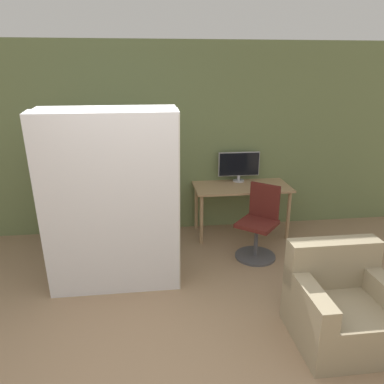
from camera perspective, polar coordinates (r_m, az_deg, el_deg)
name	(u,v)px	position (r m, az deg, el deg)	size (l,w,h in m)	color
wall_back	(157,140)	(5.42, -5.39, 7.82)	(8.00, 0.06, 2.70)	#6B7A4C
desk	(242,192)	(5.42, 7.57, 0.02)	(1.36, 0.65, 0.74)	tan
monitor	(239,165)	(5.53, 7.18, 4.08)	(0.61, 0.17, 0.44)	#B7B7BC
office_chair	(258,228)	(4.88, 10.09, -5.48)	(0.62, 0.62, 0.94)	#4C4C51
bookshelf	(80,182)	(5.48, -16.65, 1.48)	(0.79, 0.29, 1.65)	#2D2319
mattress_near	(112,208)	(3.89, -12.17, -2.35)	(1.39, 0.39, 1.98)	silver
mattress_far	(114,198)	(4.17, -11.86, -0.94)	(1.39, 0.34, 1.98)	silver
armchair	(341,306)	(3.74, 21.78, -15.83)	(0.85, 0.80, 0.85)	gray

